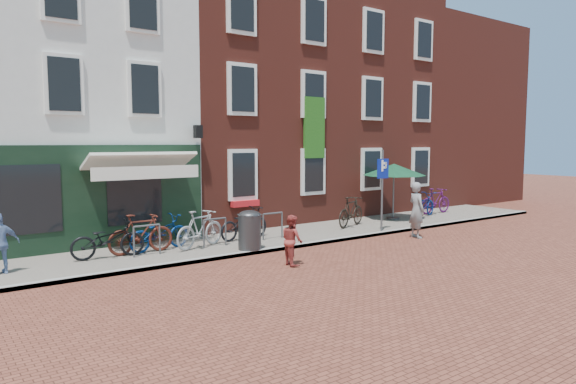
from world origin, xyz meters
TOP-DOWN VIEW (x-y plane):
  - ground at (0.00, 0.00)m, footprint 80.00×80.00m
  - sidewalk at (1.00, 1.50)m, footprint 24.00×3.00m
  - building_stucco at (-5.00, 7.00)m, footprint 8.00×8.00m
  - building_brick_mid at (2.00, 7.00)m, footprint 6.00×8.00m
  - building_brick_right at (8.00, 7.00)m, footprint 6.00×8.00m
  - filler_right at (14.50, 7.00)m, footprint 7.00×8.00m
  - litter_bin at (-0.89, 0.30)m, footprint 0.64×0.64m
  - parking_sign at (4.29, 0.24)m, footprint 0.50×0.08m
  - parasol at (6.56, 1.80)m, footprint 2.42×2.42m
  - woman at (4.67, -0.91)m, footprint 0.58×0.74m
  - boy at (-0.79, -1.54)m, footprint 0.58×0.69m
  - cafe_person at (-6.87, 1.33)m, footprint 0.86×0.44m
  - bicycle_0 at (-4.42, 1.52)m, footprint 1.89×0.80m
  - bicycle_1 at (-3.53, 1.56)m, footprint 1.79×0.51m
  - bicycle_2 at (-2.96, 1.69)m, footprint 1.93×0.95m
  - bicycle_3 at (-1.90, 1.32)m, footprint 1.86×1.06m
  - bicycle_4 at (-0.22, 1.71)m, footprint 1.93×0.96m
  - bicycle_5 at (4.05, 1.49)m, footprint 1.85×1.09m
  - bicycle_6 at (8.02, 1.51)m, footprint 1.95×1.14m
  - bicycle_7 at (9.21, 1.87)m, footprint 1.80×0.53m

SIDE VIEW (x-z plane):
  - ground at x=0.00m, z-range 0.00..0.00m
  - sidewalk at x=1.00m, z-range 0.00..0.10m
  - bicycle_0 at x=-4.42m, z-range 0.10..1.07m
  - bicycle_2 at x=-2.96m, z-range 0.10..1.07m
  - bicycle_4 at x=-0.22m, z-range 0.10..1.07m
  - bicycle_6 at x=8.02m, z-range 0.10..1.07m
  - boy at x=-0.79m, z-range 0.00..1.27m
  - bicycle_1 at x=-3.53m, z-range 0.10..1.18m
  - bicycle_3 at x=-1.90m, z-range 0.10..1.18m
  - bicycle_5 at x=4.05m, z-range 0.10..1.18m
  - bicycle_7 at x=9.21m, z-range 0.10..1.18m
  - litter_bin at x=-0.89m, z-range 0.12..1.29m
  - cafe_person at x=-6.87m, z-range 0.10..1.50m
  - woman at x=4.67m, z-range 0.00..1.80m
  - parking_sign at x=4.29m, z-range 0.46..3.19m
  - parasol at x=6.56m, z-range 0.98..3.24m
  - building_stucco at x=-5.00m, z-range 0.00..9.00m
  - filler_right at x=14.50m, z-range 0.00..9.00m
  - building_brick_mid at x=2.00m, z-range 0.00..10.00m
  - building_brick_right at x=8.00m, z-range 0.00..10.00m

